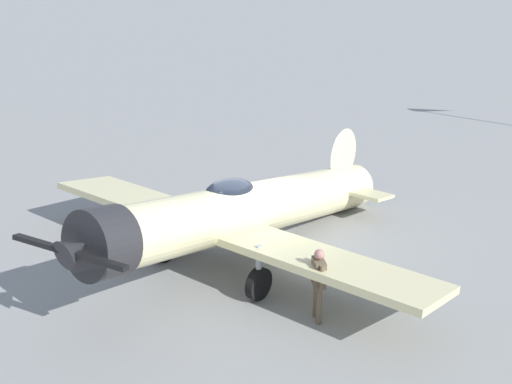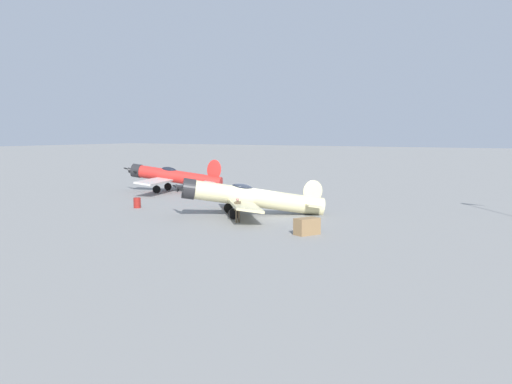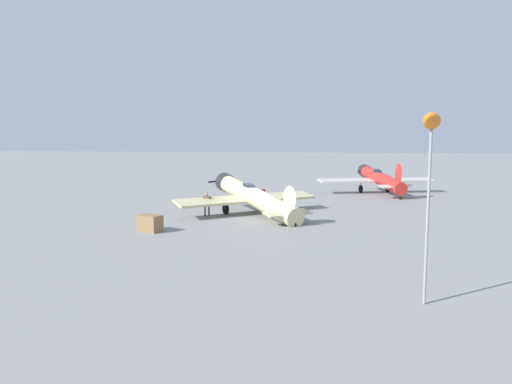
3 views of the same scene
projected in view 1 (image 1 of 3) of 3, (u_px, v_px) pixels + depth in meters
name	position (u px, v px, depth m)	size (l,w,h in m)	color
ground_plane	(256.00, 253.00, 17.38)	(400.00, 400.00, 0.00)	gray
airplane_foreground	(243.00, 212.00, 16.50)	(10.35, 10.22, 3.07)	beige
ground_crew_mechanic	(318.00, 278.00, 13.81)	(0.26, 0.67, 1.73)	brown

